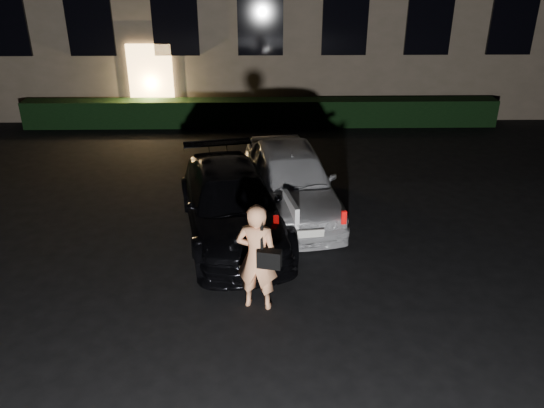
{
  "coord_description": "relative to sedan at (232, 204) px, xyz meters",
  "views": [
    {
      "loc": [
        0.04,
        -6.08,
        4.98
      ],
      "look_at": [
        0.19,
        2.0,
        1.19
      ],
      "focal_mm": 35.0,
      "sensor_mm": 36.0,
      "label": 1
    }
  ],
  "objects": [
    {
      "name": "ground",
      "position": [
        0.56,
        -3.2,
        -0.64
      ],
      "size": [
        80.0,
        80.0,
        0.0
      ],
      "primitive_type": "plane",
      "color": "black",
      "rests_on": "ground"
    },
    {
      "name": "hedge",
      "position": [
        0.56,
        7.3,
        -0.22
      ],
      "size": [
        15.0,
        0.7,
        0.85
      ],
      "primitive_type": "cube",
      "color": "black",
      "rests_on": "ground"
    },
    {
      "name": "sedan",
      "position": [
        0.0,
        0.0,
        0.0
      ],
      "size": [
        2.63,
        4.68,
        1.28
      ],
      "rotation": [
        0.0,
        0.0,
        0.2
      ],
      "color": "black",
      "rests_on": "ground"
    },
    {
      "name": "hatch",
      "position": [
        1.17,
        1.0,
        0.09
      ],
      "size": [
        2.24,
        4.45,
        1.45
      ],
      "rotation": [
        0.0,
        0.0,
        0.13
      ],
      "color": "silver",
      "rests_on": "ground"
    },
    {
      "name": "man",
      "position": [
        0.51,
        -2.41,
        0.24
      ],
      "size": [
        0.73,
        0.55,
        1.75
      ],
      "rotation": [
        0.0,
        0.0,
        2.92
      ],
      "color": "#FEA873",
      "rests_on": "ground"
    }
  ]
}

